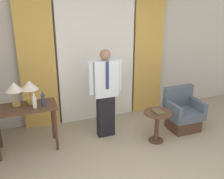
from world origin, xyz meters
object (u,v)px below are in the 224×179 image
object	(u,v)px
side_table	(157,122)
bottle_by_lamp	(34,102)
bottle_near_edge	(43,100)
book	(158,112)
person	(105,91)
table_lamp_left	(14,88)
desk	(25,114)
armchair	(183,114)
table_lamp_right	(29,86)

from	to	relation	value
side_table	bottle_by_lamp	bearing A→B (deg)	167.51
bottle_near_edge	book	size ratio (longest dim) A/B	1.07
side_table	book	xyz separation A→B (m)	(0.00, -0.01, 0.20)
bottle_near_edge	person	distance (m)	1.09
table_lamp_left	book	distance (m)	2.44
desk	table_lamp_left	size ratio (longest dim) A/B	2.57
person	table_lamp_left	bearing A→B (deg)	175.35
person	book	size ratio (longest dim) A/B	6.87
book	side_table	bearing A→B (deg)	92.30
armchair	desk	bearing A→B (deg)	173.92
table_lamp_left	book	size ratio (longest dim) A/B	1.67
bottle_by_lamp	armchair	bearing A→B (deg)	-4.27
bottle_by_lamp	person	distance (m)	1.24
table_lamp_left	bottle_near_edge	xyz separation A→B (m)	(0.42, -0.18, -0.20)
bottle_by_lamp	armchair	size ratio (longest dim) A/B	0.30
side_table	book	world-z (taller)	book
desk	table_lamp_left	world-z (taller)	table_lamp_left
book	person	bearing A→B (deg)	145.02
table_lamp_left	book	bearing A→B (deg)	-16.28
desk	table_lamp_right	distance (m)	0.47
desk	table_lamp_left	distance (m)	0.47
desk	book	distance (m)	2.25
table_lamp_right	bottle_by_lamp	xyz separation A→B (m)	(0.04, -0.21, -0.20)
bottle_by_lamp	book	bearing A→B (deg)	-12.88
side_table	book	bearing A→B (deg)	-87.70
table_lamp_left	book	world-z (taller)	table_lamp_left
table_lamp_right	side_table	size ratio (longest dim) A/B	0.69
person	book	world-z (taller)	person
table_lamp_left	bottle_near_edge	bearing A→B (deg)	-23.71
table_lamp_right	bottle_near_edge	size ratio (longest dim) A/B	1.55
desk	armchair	xyz separation A→B (m)	(2.89, -0.31, -0.33)
side_table	table_lamp_left	bearing A→B (deg)	164.05
desk	bottle_near_edge	size ratio (longest dim) A/B	3.99
table_lamp_left	table_lamp_right	bearing A→B (deg)	0.00
bottle_near_edge	table_lamp_right	bearing A→B (deg)	134.79
table_lamp_right	desk	bearing A→B (deg)	-138.48
person	armchair	size ratio (longest dim) A/B	1.97
table_lamp_left	bottle_near_edge	world-z (taller)	table_lamp_left
desk	side_table	xyz separation A→B (m)	(2.17, -0.55, -0.26)
table_lamp_right	bottle_by_lamp	world-z (taller)	table_lamp_right
table_lamp_right	bottle_by_lamp	size ratio (longest dim) A/B	1.59
table_lamp_left	side_table	bearing A→B (deg)	-15.95
bottle_near_edge	armchair	xyz separation A→B (m)	(2.59, -0.23, -0.57)
table_lamp_left	table_lamp_right	world-z (taller)	same
desk	side_table	distance (m)	2.26
desk	table_lamp_left	xyz separation A→B (m)	(-0.12, 0.10, 0.44)
person	desk	bearing A→B (deg)	179.25
desk	bottle_by_lamp	bearing A→B (deg)	-32.92
side_table	person	bearing A→B (deg)	145.71
table_lamp_left	bottle_by_lamp	distance (m)	0.40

